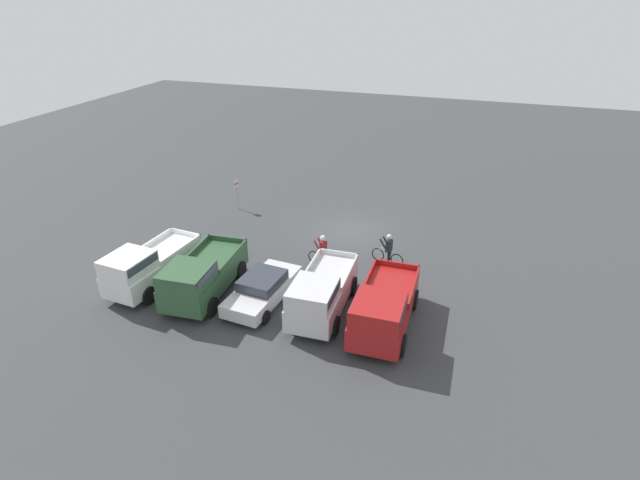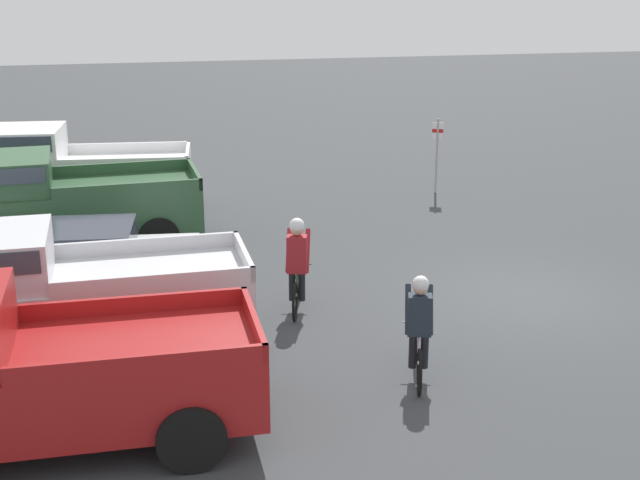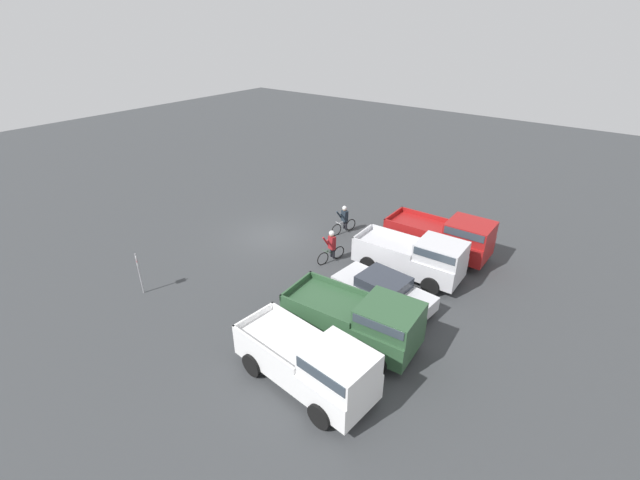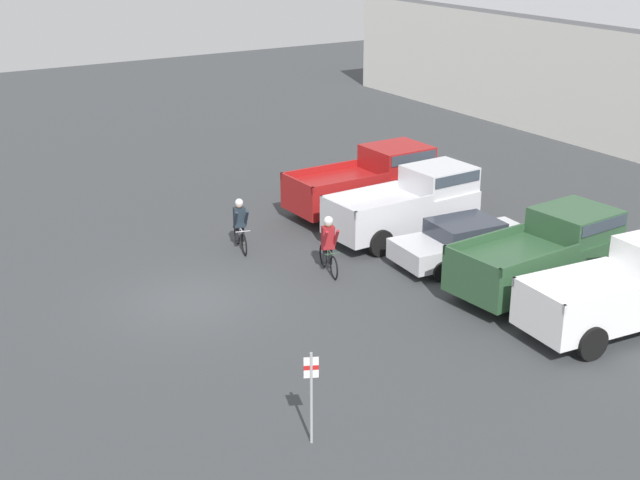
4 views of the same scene
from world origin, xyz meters
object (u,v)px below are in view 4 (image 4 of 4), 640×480
object	(u,v)px
pickup_truck_3	(629,286)
cyclist_0	(328,243)
fire_lane_sign	(311,389)
pickup_truck_0	(370,179)
pickup_truck_2	(546,252)
pickup_truck_1	(412,202)
cyclist_1	(240,223)
sedan_0	(464,242)

from	to	relation	value
pickup_truck_3	cyclist_0	bearing A→B (deg)	-147.96
cyclist_0	fire_lane_sign	xyz separation A→B (m)	(7.46, -5.13, 0.33)
pickup_truck_0	pickup_truck_2	distance (m)	8.38
pickup_truck_1	cyclist_1	size ratio (longest dim) A/B	2.97
pickup_truck_2	fire_lane_sign	bearing A→B (deg)	-71.97
pickup_truck_2	pickup_truck_3	xyz separation A→B (m)	(2.87, 0.03, 0.01)
pickup_truck_2	cyclist_0	size ratio (longest dim) A/B	3.01
pickup_truck_1	pickup_truck_2	xyz separation A→B (m)	(5.59, 0.43, 0.01)
sedan_0	cyclist_1	world-z (taller)	cyclist_1
cyclist_1	sedan_0	bearing A→B (deg)	48.44
pickup_truck_0	cyclist_1	size ratio (longest dim) A/B	3.03
pickup_truck_1	sedan_0	bearing A→B (deg)	-2.90
pickup_truck_1	sedan_0	xyz separation A→B (m)	(2.81, -0.14, -0.45)
sedan_0	pickup_truck_3	bearing A→B (deg)	6.11
pickup_truck_0	cyclist_1	distance (m)	5.77
pickup_truck_0	cyclist_0	distance (m)	5.94
pickup_truck_1	pickup_truck_3	xyz separation A→B (m)	(8.45, 0.46, 0.02)
cyclist_0	cyclist_1	size ratio (longest dim) A/B	1.01
pickup_truck_0	sedan_0	world-z (taller)	pickup_truck_0
pickup_truck_2	cyclist_1	xyz separation A→B (m)	(-7.42, -5.82, -0.30)
pickup_truck_0	fire_lane_sign	xyz separation A→B (m)	(11.51, -9.46, 0.08)
cyclist_1	pickup_truck_1	bearing A→B (deg)	71.20
pickup_truck_0	pickup_truck_2	xyz separation A→B (m)	(8.38, 0.14, -0.02)
pickup_truck_0	pickup_truck_2	size ratio (longest dim) A/B	1.00
pickup_truck_2	pickup_truck_3	size ratio (longest dim) A/B	1.01
cyclist_0	fire_lane_sign	size ratio (longest dim) A/B	0.87
sedan_0	pickup_truck_3	size ratio (longest dim) A/B	0.87
sedan_0	pickup_truck_3	distance (m)	5.69
cyclist_0	cyclist_1	world-z (taller)	cyclist_0
pickup_truck_2	pickup_truck_3	distance (m)	2.87
pickup_truck_1	pickup_truck_2	world-z (taller)	pickup_truck_2
pickup_truck_0	pickup_truck_1	world-z (taller)	pickup_truck_0
sedan_0	pickup_truck_2	world-z (taller)	pickup_truck_2
pickup_truck_1	cyclist_0	distance (m)	4.24
pickup_truck_2	sedan_0	bearing A→B (deg)	-168.33
sedan_0	cyclist_0	distance (m)	4.21
pickup_truck_1	fire_lane_sign	xyz separation A→B (m)	(8.71, -9.17, 0.11)
pickup_truck_3	pickup_truck_0	bearing A→B (deg)	-179.13
fire_lane_sign	cyclist_1	bearing A→B (deg)	160.25
cyclist_1	fire_lane_sign	bearing A→B (deg)	-19.75
pickup_truck_1	fire_lane_sign	size ratio (longest dim) A/B	2.56
sedan_0	cyclist_1	size ratio (longest dim) A/B	2.60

